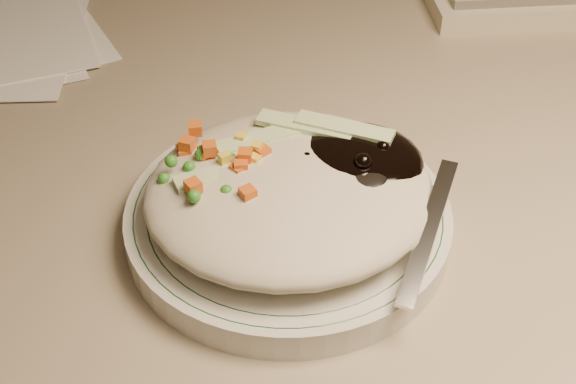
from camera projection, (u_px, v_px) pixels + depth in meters
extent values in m
cube|color=gray|center=(371.00, 89.00, 0.73)|extent=(1.40, 0.70, 0.04)
cylinder|color=silver|center=(288.00, 221.00, 0.55)|extent=(0.22, 0.22, 0.02)
torus|color=#144723|center=(288.00, 210.00, 0.54)|extent=(0.21, 0.21, 0.00)
torus|color=#144723|center=(288.00, 210.00, 0.54)|extent=(0.19, 0.19, 0.00)
ellipsoid|color=#C1B79C|center=(289.00, 192.00, 0.53)|extent=(0.19, 0.18, 0.04)
ellipsoid|color=black|center=(351.00, 164.00, 0.54)|extent=(0.10, 0.09, 0.03)
ellipsoid|color=orange|center=(217.00, 179.00, 0.53)|extent=(0.08, 0.08, 0.02)
sphere|color=black|center=(307.00, 160.00, 0.53)|extent=(0.01, 0.01, 0.01)
sphere|color=black|center=(347.00, 149.00, 0.54)|extent=(0.01, 0.01, 0.01)
sphere|color=black|center=(383.00, 147.00, 0.53)|extent=(0.01, 0.01, 0.01)
sphere|color=black|center=(367.00, 144.00, 0.55)|extent=(0.01, 0.01, 0.01)
sphere|color=black|center=(363.00, 162.00, 0.52)|extent=(0.01, 0.01, 0.01)
sphere|color=black|center=(346.00, 156.00, 0.53)|extent=(0.01, 0.01, 0.01)
sphere|color=black|center=(358.00, 145.00, 0.54)|extent=(0.01, 0.01, 0.01)
cube|color=#D65917|center=(210.00, 149.00, 0.52)|extent=(0.01, 0.01, 0.01)
cube|color=#D65917|center=(238.00, 179.00, 0.52)|extent=(0.01, 0.01, 0.01)
cube|color=#D65917|center=(187.00, 144.00, 0.54)|extent=(0.01, 0.01, 0.01)
cube|color=#D65917|center=(245.00, 156.00, 0.52)|extent=(0.01, 0.01, 0.01)
cube|color=#D65917|center=(241.00, 166.00, 0.52)|extent=(0.01, 0.01, 0.01)
cube|color=#D65917|center=(184.00, 150.00, 0.54)|extent=(0.01, 0.01, 0.01)
cube|color=#D65917|center=(206.00, 153.00, 0.53)|extent=(0.01, 0.01, 0.01)
cube|color=#D65917|center=(239.00, 170.00, 0.52)|extent=(0.01, 0.01, 0.01)
cube|color=#D65917|center=(262.00, 152.00, 0.53)|extent=(0.01, 0.01, 0.01)
cube|color=#D65917|center=(195.00, 129.00, 0.54)|extent=(0.01, 0.01, 0.01)
cube|color=#D65917|center=(193.00, 186.00, 0.50)|extent=(0.01, 0.01, 0.01)
cube|color=#D65917|center=(248.00, 194.00, 0.49)|extent=(0.01, 0.01, 0.01)
cube|color=#D65917|center=(184.00, 184.00, 0.51)|extent=(0.01, 0.01, 0.01)
cube|color=#D65917|center=(186.00, 154.00, 0.54)|extent=(0.01, 0.01, 0.01)
sphere|color=#388C28|center=(239.00, 163.00, 0.53)|extent=(0.01, 0.01, 0.01)
sphere|color=#388C28|center=(194.00, 196.00, 0.49)|extent=(0.01, 0.01, 0.01)
sphere|color=#388C28|center=(189.00, 167.00, 0.52)|extent=(0.01, 0.01, 0.01)
sphere|color=#388C28|center=(171.00, 161.00, 0.52)|extent=(0.01, 0.01, 0.01)
sphere|color=#388C28|center=(233.00, 159.00, 0.53)|extent=(0.01, 0.01, 0.01)
sphere|color=#388C28|center=(251.00, 193.00, 0.51)|extent=(0.01, 0.01, 0.01)
sphere|color=#388C28|center=(217.00, 174.00, 0.52)|extent=(0.01, 0.01, 0.01)
sphere|color=#388C28|center=(210.00, 194.00, 0.51)|extent=(0.01, 0.01, 0.01)
sphere|color=#388C28|center=(164.00, 179.00, 0.52)|extent=(0.01, 0.01, 0.01)
sphere|color=#388C28|center=(204.00, 151.00, 0.53)|extent=(0.01, 0.01, 0.01)
sphere|color=#388C28|center=(201.00, 154.00, 0.53)|extent=(0.01, 0.01, 0.01)
sphere|color=#388C28|center=(193.00, 184.00, 0.51)|extent=(0.01, 0.01, 0.01)
sphere|color=#388C28|center=(226.00, 191.00, 0.50)|extent=(0.01, 0.01, 0.01)
sphere|color=#388C28|center=(264.00, 142.00, 0.55)|extent=(0.01, 0.01, 0.01)
cube|color=yellow|center=(231.00, 160.00, 0.53)|extent=(0.01, 0.01, 0.01)
cube|color=yellow|center=(255.00, 160.00, 0.52)|extent=(0.01, 0.01, 0.01)
cube|color=yellow|center=(214.00, 159.00, 0.53)|extent=(0.01, 0.01, 0.01)
cube|color=yellow|center=(224.00, 158.00, 0.52)|extent=(0.01, 0.01, 0.01)
cube|color=yellow|center=(217.00, 176.00, 0.52)|extent=(0.01, 0.01, 0.01)
cube|color=yellow|center=(257.00, 148.00, 0.53)|extent=(0.01, 0.01, 0.01)
cube|color=yellow|center=(241.00, 138.00, 0.54)|extent=(0.01, 0.01, 0.01)
cube|color=yellow|center=(232.00, 175.00, 0.52)|extent=(0.01, 0.01, 0.01)
cube|color=#B2D18C|center=(264.00, 137.00, 0.54)|extent=(0.07, 0.03, 0.00)
cube|color=#B2D18C|center=(305.00, 126.00, 0.55)|extent=(0.07, 0.05, 0.00)
cube|color=#B2D18C|center=(226.00, 172.00, 0.52)|extent=(0.07, 0.03, 0.00)
cube|color=#B2D18C|center=(344.00, 128.00, 0.54)|extent=(0.07, 0.05, 0.00)
cube|color=#B2D18C|center=(299.00, 183.00, 0.52)|extent=(0.07, 0.03, 0.00)
cube|color=#B2D18C|center=(317.00, 168.00, 0.52)|extent=(0.07, 0.03, 0.00)
ellipsoid|color=silver|center=(364.00, 175.00, 0.52)|extent=(0.05, 0.06, 0.01)
cube|color=silver|center=(428.00, 231.00, 0.50)|extent=(0.07, 0.10, 0.03)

